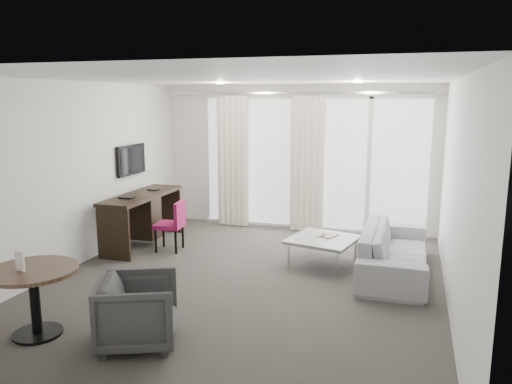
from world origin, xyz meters
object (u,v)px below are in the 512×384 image
(desk_chair, at_px, (169,226))
(round_table, at_px, (35,302))
(rattan_chair_a, at_px, (371,197))
(rattan_chair_b, at_px, (403,201))
(tub_armchair, at_px, (138,311))
(desk, at_px, (143,219))
(sofa, at_px, (395,250))
(coffee_table, at_px, (323,251))

(desk_chair, distance_m, round_table, 2.98)
(rattan_chair_a, distance_m, rattan_chair_b, 0.62)
(rattan_chair_b, bearing_deg, round_table, -110.29)
(tub_armchair, bearing_deg, rattan_chair_a, -39.96)
(rattan_chair_a, bearing_deg, rattan_chair_b, 27.65)
(desk, height_order, rattan_chair_a, rattan_chair_a)
(desk_chair, xyz_separation_m, sofa, (3.41, 0.01, -0.08))
(desk_chair, bearing_deg, desk, 157.45)
(round_table, height_order, rattan_chair_b, rattan_chair_b)
(desk_chair, distance_m, rattan_chair_b, 4.63)
(round_table, bearing_deg, desk_chair, 90.86)
(desk_chair, height_order, tub_armchair, desk_chair)
(round_table, distance_m, rattan_chair_a, 6.64)
(sofa, bearing_deg, rattan_chair_a, 10.84)
(desk, distance_m, sofa, 3.98)
(desk, relative_size, rattan_chair_a, 2.05)
(round_table, xyz_separation_m, rattan_chair_b, (3.40, 6.07, 0.04))
(desk, distance_m, rattan_chair_a, 4.45)
(desk, distance_m, coffee_table, 2.99)
(desk, height_order, tub_armchair, desk)
(round_table, height_order, tub_armchair, round_table)
(sofa, height_order, rattan_chair_b, rattan_chair_b)
(desk, distance_m, rattan_chair_b, 4.96)
(round_table, distance_m, coffee_table, 3.85)
(coffee_table, distance_m, rattan_chair_b, 3.23)
(sofa, bearing_deg, desk, 87.86)
(desk_chair, bearing_deg, rattan_chair_a, 40.37)
(desk_chair, xyz_separation_m, tub_armchair, (1.13, -2.83, -0.06))
(sofa, distance_m, rattan_chair_a, 3.09)
(coffee_table, height_order, rattan_chair_b, rattan_chair_b)
(round_table, relative_size, rattan_chair_b, 1.12)
(rattan_chair_a, bearing_deg, desk, -116.21)
(desk, distance_m, round_table, 3.20)
(desk, height_order, desk_chair, desk)
(coffee_table, bearing_deg, rattan_chair_a, 82.20)
(desk, xyz_separation_m, desk_chair, (0.56, -0.16, -0.02))
(desk, xyz_separation_m, rattan_chair_a, (3.39, 2.89, 0.02))
(sofa, xyz_separation_m, rattan_chair_a, (-0.58, 3.04, 0.12))
(desk_chair, bearing_deg, coffee_table, -5.77)
(desk, bearing_deg, desk_chair, -15.85)
(desk, relative_size, sofa, 0.82)
(round_table, distance_m, tub_armchair, 1.09)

